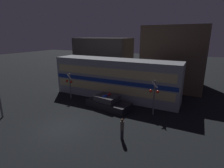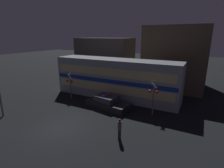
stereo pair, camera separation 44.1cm
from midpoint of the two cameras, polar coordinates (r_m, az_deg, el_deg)
The scene contains 8 objects.
ground_plane at distance 14.67m, azimuth -15.55°, elevation -13.54°, with size 120.00×120.00×0.00m, color black.
train at distance 20.14m, azimuth 1.71°, elevation 1.83°, with size 14.59×3.00×4.46m.
police_car at distance 17.60m, azimuth -0.67°, elevation -6.14°, with size 4.77×2.63×1.33m.
pedestrian at distance 12.38m, azimuth 3.53°, elevation -14.44°, with size 0.26×0.26×1.57m.
crossing_signal_near at distance 15.90m, azimuth 14.13°, elevation -3.57°, with size 0.89×0.36×3.24m.
crossing_signal_far at distance 20.25m, azimuth -12.90°, elevation 0.12°, with size 0.89×0.36×2.94m.
building_left at distance 27.43m, azimuth -1.88°, elevation 7.82°, with size 8.23×4.59×6.66m.
building_center at distance 25.51m, azimuth 20.59°, elevation 8.05°, with size 7.76×6.76×8.23m.
Camera 2 is at (9.35, -9.00, 6.97)m, focal length 28.00 mm.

